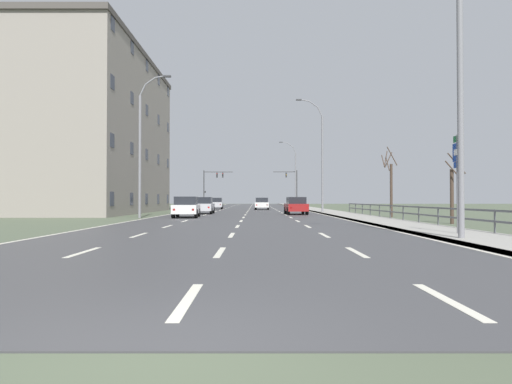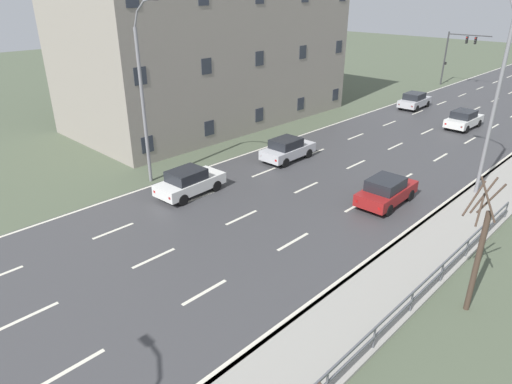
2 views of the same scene
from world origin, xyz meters
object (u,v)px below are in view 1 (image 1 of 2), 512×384
at_px(car_near_right, 204,205).
at_px(brick_building, 89,134).
at_px(car_distant, 262,204).
at_px(traffic_signal_left, 211,182).
at_px(car_near_left, 296,206).
at_px(traffic_signal_right, 293,184).
at_px(street_lamp_foreground, 456,90).
at_px(street_lamp_distant, 295,175).
at_px(street_lamp_left_bank, 142,148).
at_px(car_mid_centre, 187,207).
at_px(street_lamp_midground, 321,157).
at_px(highway_sign, 458,171).
at_px(car_far_right, 216,203).

height_order(car_near_right, brick_building, brick_building).
distance_m(car_near_right, car_distant, 17.30).
height_order(traffic_signal_left, car_near_left, traffic_signal_left).
bearing_deg(traffic_signal_right, street_lamp_foreground, -89.79).
xyz_separation_m(street_lamp_distant, car_near_right, (-11.37, -33.40, -4.58)).
xyz_separation_m(street_lamp_distant, brick_building, (-23.48, -29.79, 2.63)).
height_order(street_lamp_left_bank, traffic_signal_left, street_lamp_left_bank).
height_order(street_lamp_foreground, car_distant, street_lamp_foreground).
bearing_deg(car_mid_centre, street_lamp_distant, 71.31).
height_order(street_lamp_left_bank, brick_building, brick_building).
distance_m(street_lamp_midground, highway_sign, 28.31).
height_order(street_lamp_distant, brick_building, brick_building).
xyz_separation_m(car_far_right, car_distant, (6.27, -3.68, 0.00)).
height_order(car_near_left, car_near_right, same).
height_order(traffic_signal_left, brick_building, brick_building).
bearing_deg(car_mid_centre, highway_sign, -55.66).
distance_m(car_near_left, car_distant, 18.11).
relative_size(street_lamp_foreground, street_lamp_left_bank, 0.96).
distance_m(car_mid_centre, brick_building, 18.27).
bearing_deg(brick_building, traffic_signal_left, 72.79).
bearing_deg(brick_building, street_lamp_foreground, -52.29).
height_order(street_lamp_foreground, street_lamp_distant, street_lamp_distant).
distance_m(street_lamp_left_bank, car_near_left, 14.62).
xyz_separation_m(car_far_right, brick_building, (-11.49, -16.41, 7.21)).
bearing_deg(street_lamp_foreground, car_near_right, 113.06).
bearing_deg(brick_building, traffic_signal_right, 52.99).
xyz_separation_m(street_lamp_foreground, highway_sign, (0.94, 1.99, -2.52)).
distance_m(highway_sign, car_near_right, 27.77).
distance_m(street_lamp_left_bank, highway_sign, 22.74).
height_order(street_lamp_foreground, car_near_left, street_lamp_foreground).
xyz_separation_m(street_lamp_left_bank, brick_building, (-8.61, 12.36, 2.85)).
bearing_deg(car_near_left, street_lamp_midground, 57.06).
height_order(street_lamp_foreground, brick_building, brick_building).
height_order(car_mid_centre, car_near_left, same).
distance_m(highway_sign, traffic_signal_left, 60.62).
height_order(car_mid_centre, car_distant, same).
bearing_deg(traffic_signal_right, traffic_signal_left, -177.25).
bearing_deg(traffic_signal_left, car_near_left, -72.44).
distance_m(street_lamp_midground, car_near_right, 12.79).
xyz_separation_m(highway_sign, car_near_right, (-12.35, 24.82, -1.62)).
xyz_separation_m(traffic_signal_right, car_near_left, (-2.73, -36.07, -3.25)).
bearing_deg(street_lamp_left_bank, street_lamp_foreground, -50.47).
bearing_deg(car_far_right, traffic_signal_right, 48.45).
distance_m(street_lamp_distant, street_lamp_left_bank, 44.69).
height_order(street_lamp_foreground, street_lamp_left_bank, street_lamp_left_bank).
height_order(highway_sign, car_near_left, highway_sign).
bearing_deg(car_near_right, car_mid_centre, -92.94).
bearing_deg(car_mid_centre, traffic_signal_left, 90.26).
xyz_separation_m(street_lamp_left_bank, car_far_right, (2.88, 28.77, -4.36)).
distance_m(traffic_signal_left, car_distant, 19.73).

